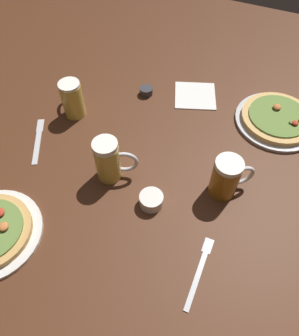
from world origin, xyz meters
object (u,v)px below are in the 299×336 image
(ramekin_butter, at_px, (146,91))
(knife_right, at_px, (38,140))
(beer_mug_pale, at_px, (109,160))
(fork_left, at_px, (199,270))
(pizza_plate_far, at_px, (277,119))
(ramekin_sauce, at_px, (151,200))
(napkin_folded, at_px, (195,95))
(beer_mug_amber, at_px, (72,98))
(beer_mug_dark, at_px, (227,177))

(ramekin_butter, xyz_separation_m, knife_right, (-0.25, -0.37, -0.01))
(beer_mug_pale, relative_size, fork_left, 0.74)
(pizza_plate_far, height_order, knife_right, pizza_plate_far)
(knife_right, bearing_deg, fork_left, -17.78)
(ramekin_sauce, bearing_deg, napkin_folded, 93.78)
(beer_mug_amber, bearing_deg, beer_mug_dark, -10.85)
(pizza_plate_far, xyz_separation_m, ramekin_sauce, (-0.28, -0.50, 0.00))
(ramekin_sauce, bearing_deg, beer_mug_dark, 35.67)
(beer_mug_amber, xyz_separation_m, beer_mug_pale, (0.25, -0.20, 0.01))
(beer_mug_pale, bearing_deg, ramekin_sauce, -16.15)
(ramekin_sauce, xyz_separation_m, knife_right, (-0.46, 0.07, -0.02))
(beer_mug_amber, height_order, beer_mug_pale, beer_mug_pale)
(pizza_plate_far, distance_m, beer_mug_dark, 0.38)
(ramekin_butter, distance_m, napkin_folded, 0.19)
(pizza_plate_far, bearing_deg, beer_mug_pale, -134.59)
(beer_mug_dark, distance_m, napkin_folded, 0.44)
(knife_right, bearing_deg, beer_mug_dark, 5.17)
(pizza_plate_far, height_order, fork_left, pizza_plate_far)
(beer_mug_dark, xyz_separation_m, beer_mug_amber, (-0.60, 0.11, -0.00))
(beer_mug_dark, bearing_deg, beer_mug_pale, -165.99)
(ramekin_sauce, xyz_separation_m, napkin_folded, (-0.03, 0.51, -0.02))
(beer_mug_pale, xyz_separation_m, ramekin_sauce, (0.16, -0.05, -0.06))
(beer_mug_dark, distance_m, beer_mug_pale, 0.35)
(beer_mug_dark, xyz_separation_m, napkin_folded, (-0.22, 0.38, -0.07))
(ramekin_sauce, height_order, ramekin_butter, ramekin_sauce)
(pizza_plate_far, distance_m, knife_right, 0.85)
(beer_mug_amber, xyz_separation_m, ramekin_butter, (0.20, 0.20, -0.05))
(fork_left, bearing_deg, knife_right, 162.22)
(beer_mug_amber, bearing_deg, ramekin_sauce, -30.75)
(beer_mug_dark, bearing_deg, beer_mug_amber, 169.15)
(beer_mug_pale, bearing_deg, knife_right, 174.80)
(pizza_plate_far, xyz_separation_m, beer_mug_dark, (-0.10, -0.36, 0.05))
(ramekin_sauce, height_order, fork_left, ramekin_sauce)
(beer_mug_dark, xyz_separation_m, ramekin_butter, (-0.40, 0.32, -0.06))
(beer_mug_dark, distance_m, knife_right, 0.65)
(beer_mug_amber, relative_size, napkin_folded, 0.89)
(beer_mug_amber, relative_size, fork_left, 0.67)
(beer_mug_pale, bearing_deg, ramekin_butter, 97.72)
(beer_mug_amber, distance_m, fork_left, 0.73)
(napkin_folded, relative_size, fork_left, 0.75)
(beer_mug_dark, height_order, ramekin_sauce, beer_mug_dark)
(ramekin_sauce, relative_size, ramekin_butter, 1.42)
(ramekin_sauce, height_order, napkin_folded, ramekin_sauce)
(pizza_plate_far, xyz_separation_m, beer_mug_pale, (-0.44, -0.45, 0.06))
(beer_mug_amber, bearing_deg, fork_left, -32.10)
(pizza_plate_far, bearing_deg, ramekin_butter, -174.61)
(beer_mug_dark, height_order, ramekin_butter, beer_mug_dark)
(beer_mug_amber, height_order, ramekin_butter, beer_mug_amber)
(ramekin_butter, bearing_deg, knife_right, -123.37)
(beer_mug_amber, distance_m, ramekin_butter, 0.29)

